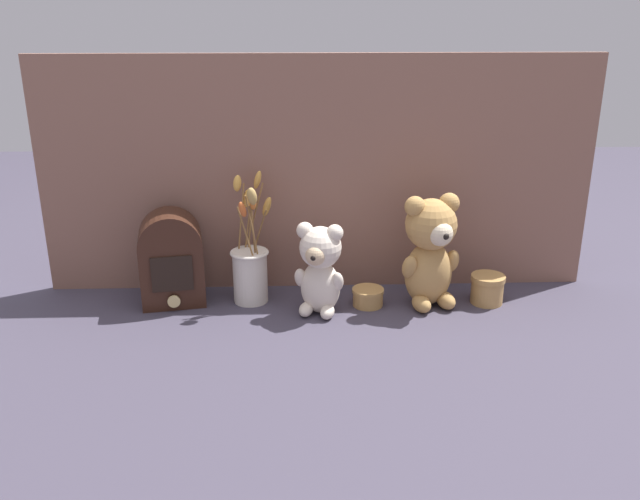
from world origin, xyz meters
The scene contains 8 objects.
ground_plane centered at (0.00, 0.00, 0.00)m, with size 4.00×4.00×0.00m, color #3D3847.
backdrop_wall centered at (0.00, 0.17, 0.31)m, with size 1.47×0.02×0.63m.
teddy_bear_large centered at (0.28, 0.02, 0.16)m, with size 0.17×0.15×0.30m.
teddy_bear_medium centered at (0.00, -0.01, 0.12)m, with size 0.13×0.12×0.24m.
flower_vase centered at (-0.18, 0.07, 0.10)m, with size 0.12×0.14×0.34m.
vintage_radio centered at (-0.38, 0.06, 0.12)m, with size 0.18×0.14×0.25m.
decorative_tin_tall centered at (0.44, 0.03, 0.04)m, with size 0.09×0.09×0.08m.
decorative_tin_short centered at (0.13, 0.02, 0.02)m, with size 0.08×0.08×0.05m.
Camera 1 is at (-0.06, -1.59, 0.75)m, focal length 38.00 mm.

